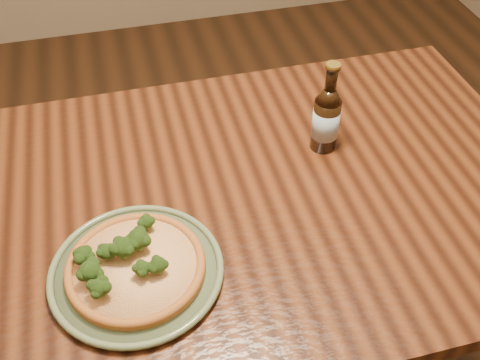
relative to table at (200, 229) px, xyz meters
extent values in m
cube|color=#4A220F|center=(0.00, 0.00, 0.07)|extent=(1.60, 0.90, 0.04)
cylinder|color=#4A220F|center=(0.73, 0.38, -0.30)|extent=(0.07, 0.07, 0.71)
cylinder|color=#5C6B49|center=(-0.15, -0.16, 0.10)|extent=(0.31, 0.31, 0.01)
torus|color=#5C6B49|center=(-0.15, -0.16, 0.11)|extent=(0.33, 0.33, 0.01)
torus|color=#5C6B49|center=(-0.15, -0.16, 0.10)|extent=(0.27, 0.27, 0.01)
cylinder|color=#A65F25|center=(-0.15, -0.16, 0.11)|extent=(0.26, 0.26, 0.01)
torus|color=#A65F25|center=(-0.15, -0.16, 0.12)|extent=(0.27, 0.27, 0.02)
cylinder|color=#FEE69B|center=(-0.15, -0.16, 0.12)|extent=(0.23, 0.23, 0.01)
sphere|color=#32531A|center=(-0.22, -0.21, 0.15)|extent=(0.05, 0.05, 0.03)
sphere|color=#32531A|center=(-0.20, -0.13, 0.14)|extent=(0.04, 0.04, 0.03)
sphere|color=#32531A|center=(-0.17, -0.14, 0.15)|extent=(0.05, 0.05, 0.04)
sphere|color=#32531A|center=(-0.12, -0.08, 0.14)|extent=(0.03, 0.03, 0.03)
sphere|color=#32531A|center=(-0.11, -0.19, 0.15)|extent=(0.04, 0.04, 0.03)
sphere|color=#32531A|center=(-0.23, -0.18, 0.15)|extent=(0.06, 0.06, 0.04)
sphere|color=#32531A|center=(-0.14, -0.12, 0.15)|extent=(0.05, 0.05, 0.04)
sphere|color=#32531A|center=(-0.24, -0.13, 0.15)|extent=(0.05, 0.05, 0.03)
sphere|color=#32531A|center=(-0.14, -0.19, 0.14)|extent=(0.03, 0.03, 0.03)
cylinder|color=black|center=(0.32, 0.10, 0.16)|extent=(0.06, 0.06, 0.13)
cone|color=black|center=(0.32, 0.10, 0.24)|extent=(0.06, 0.06, 0.03)
cylinder|color=black|center=(0.32, 0.10, 0.29)|extent=(0.03, 0.03, 0.06)
torus|color=black|center=(0.32, 0.10, 0.31)|extent=(0.03, 0.03, 0.00)
cylinder|color=#A58C33|center=(0.32, 0.10, 0.32)|extent=(0.03, 0.03, 0.01)
cylinder|color=#9DAEBD|center=(0.32, 0.10, 0.16)|extent=(0.06, 0.06, 0.07)
camera|label=1|loc=(-0.12, -0.83, 0.98)|focal=42.00mm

